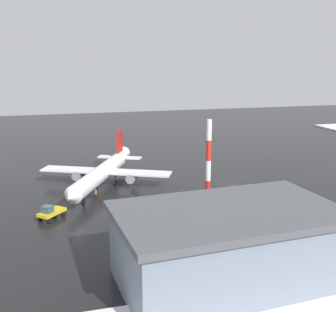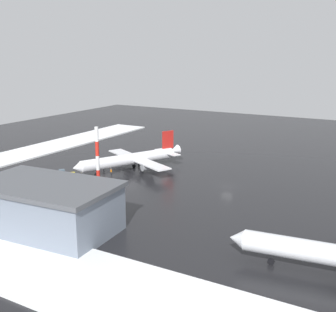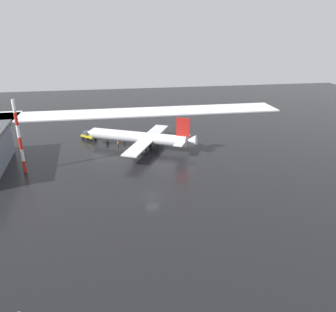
# 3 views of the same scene
# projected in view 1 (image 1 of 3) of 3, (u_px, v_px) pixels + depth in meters

# --- Properties ---
(ground_plane) EXTENTS (240.00, 240.00, 0.00)m
(ground_plane) POSITION_uv_depth(u_px,v_px,m) (231.00, 178.00, 90.17)
(ground_plane) COLOR black
(airplane_foreground_jet) EXTENTS (25.56, 30.04, 9.55)m
(airplane_foreground_jet) POSITION_uv_depth(u_px,v_px,m) (102.00, 172.00, 82.55)
(airplane_foreground_jet) COLOR white
(airplane_foreground_jet) RESTS_ON ground_plane
(pushback_tug) EXTENTS (4.71, 4.89, 2.50)m
(pushback_tug) POSITION_uv_depth(u_px,v_px,m) (51.00, 212.00, 66.49)
(pushback_tug) COLOR gold
(pushback_tug) RESTS_ON ground_plane
(ground_crew_mid_apron) EXTENTS (0.36, 0.36, 1.71)m
(ground_crew_mid_apron) POSITION_uv_depth(u_px,v_px,m) (96.00, 177.00, 87.42)
(ground_crew_mid_apron) COLOR black
(ground_crew_mid_apron) RESTS_ON ground_plane
(ground_crew_near_tug) EXTENTS (0.36, 0.36, 1.71)m
(ground_crew_near_tug) POSITION_uv_depth(u_px,v_px,m) (96.00, 193.00, 76.64)
(ground_crew_near_tug) COLOR black
(ground_crew_near_tug) RESTS_ON ground_plane
(ground_crew_beside_wing) EXTENTS (0.36, 0.36, 1.71)m
(ground_crew_beside_wing) POSITION_uv_depth(u_px,v_px,m) (73.00, 192.00, 77.45)
(ground_crew_beside_wing) COLOR black
(ground_crew_beside_wing) RESTS_ON ground_plane
(antenna_mast) EXTENTS (0.70, 0.70, 17.01)m
(antenna_mast) POSITION_uv_depth(u_px,v_px,m) (208.00, 180.00, 58.12)
(antenna_mast) COLOR red
(antenna_mast) RESTS_ON ground_plane
(cargo_hangar) EXTENTS (26.00, 16.73, 8.80)m
(cargo_hangar) POSITION_uv_depth(u_px,v_px,m) (228.00, 246.00, 47.16)
(cargo_hangar) COLOR slate
(cargo_hangar) RESTS_ON ground_plane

